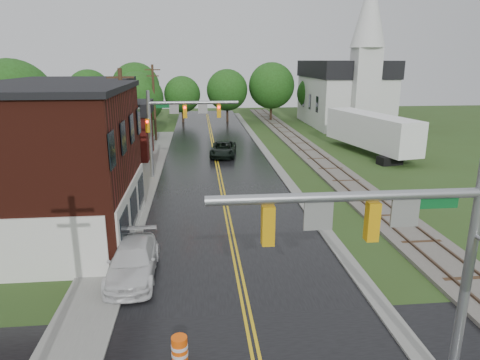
{
  "coord_description": "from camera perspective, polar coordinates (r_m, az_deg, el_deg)",
  "views": [
    {
      "loc": [
        -1.72,
        -7.98,
        9.54
      ],
      "look_at": [
        0.39,
        13.32,
        3.5
      ],
      "focal_mm": 32.0,
      "sensor_mm": 36.0,
      "label": 1
    }
  ],
  "objects": [
    {
      "name": "main_road",
      "position": [
        39.2,
        -2.98,
        1.65
      ],
      "size": [
        10.0,
        90.0,
        0.02
      ],
      "primitive_type": "cube",
      "color": "black",
      "rests_on": "ground"
    },
    {
      "name": "curb_right",
      "position": [
        44.6,
        3.66,
        3.38
      ],
      "size": [
        0.8,
        70.0,
        0.12
      ],
      "primitive_type": "cube",
      "color": "gray",
      "rests_on": "ground"
    },
    {
      "name": "sidewalk_left",
      "position": [
        34.62,
        -12.87,
        -0.64
      ],
      "size": [
        2.4,
        50.0,
        0.12
      ],
      "primitive_type": "cube",
      "color": "gray",
      "rests_on": "ground"
    },
    {
      "name": "yellow_house",
      "position": [
        35.79,
        -20.66,
        4.54
      ],
      "size": [
        8.0,
        7.0,
        6.4
      ],
      "primitive_type": "cube",
      "color": "tan",
      "rests_on": "ground"
    },
    {
      "name": "darkred_building",
      "position": [
        44.38,
        -16.41,
        5.6
      ],
      "size": [
        7.0,
        6.0,
        4.4
      ],
      "primitive_type": "cube",
      "color": "#3F0F0C",
      "rests_on": "ground"
    },
    {
      "name": "church",
      "position": [
        65.53,
        14.02,
        12.07
      ],
      "size": [
        10.4,
        18.4,
        20.0
      ],
      "color": "silver",
      "rests_on": "ground"
    },
    {
      "name": "railroad",
      "position": [
        45.54,
        9.4,
        3.59
      ],
      "size": [
        3.2,
        80.0,
        0.3
      ],
      "color": "#59544C",
      "rests_on": "ground"
    },
    {
      "name": "traffic_signal_near",
      "position": [
        12.14,
        20.31,
        -7.41
      ],
      "size": [
        7.34,
        0.3,
        7.2
      ],
      "color": "gray",
      "rests_on": "ground"
    },
    {
      "name": "traffic_signal_far",
      "position": [
        35.32,
        -8.54,
        8.16
      ],
      "size": [
        7.34,
        0.43,
        7.2
      ],
      "color": "gray",
      "rests_on": "ground"
    },
    {
      "name": "utility_pole_b",
      "position": [
        30.79,
        -15.18,
        6.21
      ],
      "size": [
        1.8,
        0.28,
        9.0
      ],
      "color": "#382616",
      "rests_on": "ground"
    },
    {
      "name": "utility_pole_c",
      "position": [
        52.45,
        -11.38,
        10.19
      ],
      "size": [
        1.8,
        0.28,
        9.0
      ],
      "color": "#382616",
      "rests_on": "ground"
    },
    {
      "name": "tree_left_b",
      "position": [
        43.19,
        -27.93,
        8.88
      ],
      "size": [
        7.6,
        7.6,
        9.69
      ],
      "color": "black",
      "rests_on": "ground"
    },
    {
      "name": "tree_left_c",
      "position": [
        49.65,
        -20.03,
        9.02
      ],
      "size": [
        6.0,
        6.0,
        7.65
      ],
      "color": "black",
      "rests_on": "ground"
    },
    {
      "name": "tree_left_e",
      "position": [
        54.55,
        -13.37,
        10.38
      ],
      "size": [
        6.4,
        6.4,
        8.16
      ],
      "color": "black",
      "rests_on": "ground"
    },
    {
      "name": "suv_dark",
      "position": [
        43.65,
        -2.24,
        4.12
      ],
      "size": [
        3.14,
        5.6,
        1.48
      ],
      "primitive_type": "imported",
      "rotation": [
        0.0,
        0.0,
        -0.13
      ],
      "color": "black",
      "rests_on": "ground"
    },
    {
      "name": "pickup_white",
      "position": [
        20.25,
        -14.07,
        -10.49
      ],
      "size": [
        2.13,
        5.17,
        1.5
      ],
      "primitive_type": "imported",
      "rotation": [
        0.0,
        0.0,
        0.01
      ],
      "color": "silver",
      "rests_on": "ground"
    },
    {
      "name": "semi_trailer",
      "position": [
        46.66,
        17.07,
        6.31
      ],
      "size": [
        5.52,
        13.61,
        4.13
      ],
      "color": "black",
      "rests_on": "ground"
    },
    {
      "name": "construction_barrel",
      "position": [
        15.05,
        -8.05,
        -21.5
      ],
      "size": [
        0.69,
        0.69,
        0.94
      ],
      "primitive_type": "cylinder",
      "rotation": [
        0.0,
        0.0,
        -0.4
      ],
      "color": "#FE570B",
      "rests_on": "ground"
    }
  ]
}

